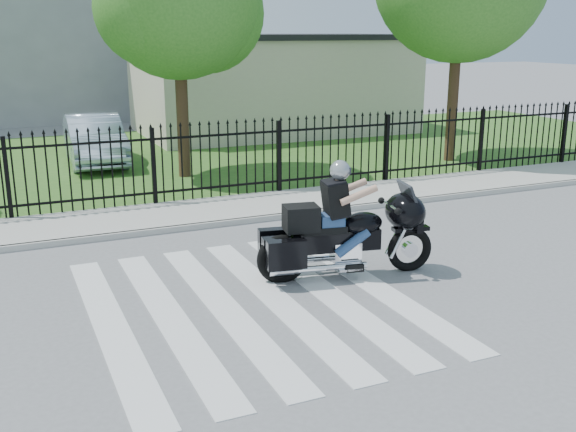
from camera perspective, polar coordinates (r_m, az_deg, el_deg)
name	(u,v)px	position (r m, az deg, el deg)	size (l,w,h in m)	color
ground	(251,304)	(9.89, -3.16, -7.43)	(120.00, 120.00, 0.00)	slate
crosswalk	(251,303)	(9.89, -3.16, -7.40)	(5.00, 5.50, 0.01)	silver
sidewalk	(167,216)	(14.42, -10.23, -0.01)	(40.00, 2.00, 0.12)	#ADAAA3
curb	(179,228)	(13.48, -9.21, -1.05)	(40.00, 0.12, 0.12)	#ADAAA3
grass_strip	(110,161)	(21.14, -14.82, 4.49)	(40.00, 12.00, 0.02)	#2B5D1F
iron_fence	(154,168)	(15.17, -11.30, 3.98)	(26.00, 0.04, 1.80)	black
building_low	(273,86)	(26.65, -1.32, 10.94)	(10.00, 6.00, 3.50)	beige
building_low_roof	(272,37)	(26.57, -1.34, 14.92)	(10.20, 6.20, 0.20)	black
motorcycle_rider	(342,229)	(10.73, 4.62, -1.09)	(2.92, 1.30, 1.95)	black
parked_car	(95,139)	(20.77, -16.05, 6.25)	(1.52, 4.35, 1.43)	#A1B4CA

